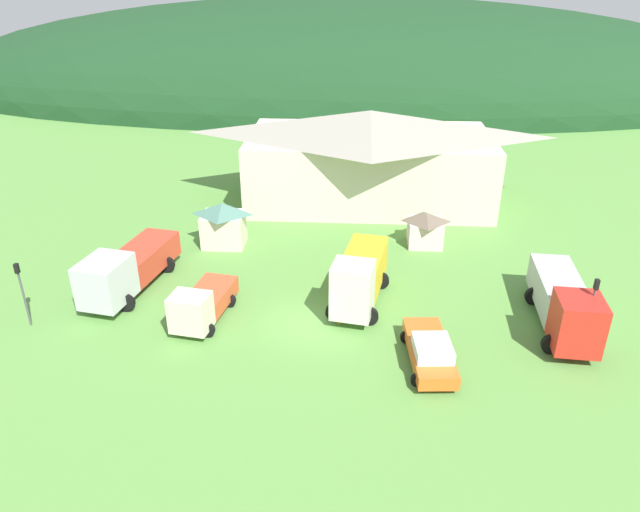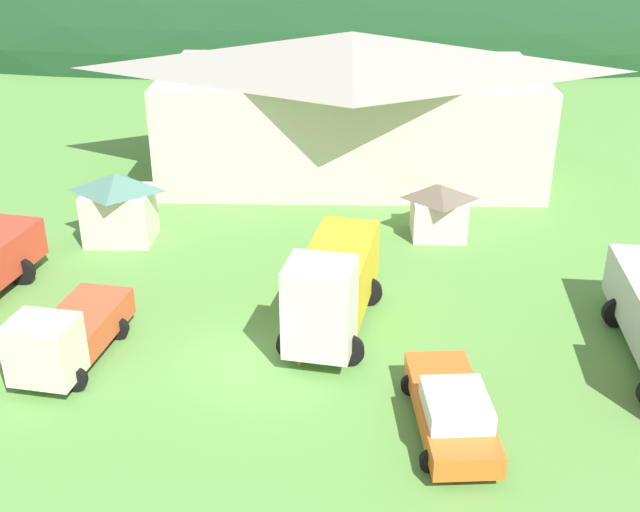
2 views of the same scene
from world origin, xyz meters
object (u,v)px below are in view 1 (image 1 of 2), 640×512
object	(u,v)px
crane_truck_red	(565,304)
service_pickup_orange	(430,351)
traffic_light_west	(22,288)
tow_truck_silver	(126,269)
traffic_light_east	(591,308)
play_shed_cream	(223,224)
light_truck_cream	(201,304)
depot_building	(369,155)
play_shed_pink	(425,228)
heavy_rig_striped	(359,276)
traffic_cone_near_pickup	(339,324)

from	to	relation	value
crane_truck_red	service_pickup_orange	xyz separation A→B (m)	(-7.62, -3.71, -0.83)
crane_truck_red	traffic_light_west	xyz separation A→B (m)	(-29.63, -1.38, 0.73)
tow_truck_silver	traffic_light_east	xyz separation A→B (m)	(25.94, -4.63, 0.99)
play_shed_cream	light_truck_cream	xyz separation A→B (m)	(0.87, -10.29, -0.49)
depot_building	crane_truck_red	distance (m)	22.25
play_shed_pink	crane_truck_red	size ratio (longest dim) A/B	0.31
heavy_rig_striped	traffic_cone_near_pickup	xyz separation A→B (m)	(-1.08, -2.30, -1.84)
traffic_light_west	traffic_light_east	xyz separation A→B (m)	(30.17, -0.59, 0.21)
play_shed_cream	crane_truck_red	size ratio (longest dim) A/B	0.38
tow_truck_silver	traffic_light_east	size ratio (longest dim) A/B	2.06
play_shed_cream	traffic_light_west	size ratio (longest dim) A/B	0.83
play_shed_cream	traffic_light_east	world-z (taller)	traffic_light_east
play_shed_cream	heavy_rig_striped	size ratio (longest dim) A/B	0.44
play_shed_cream	heavy_rig_striped	xyz separation A→B (m)	(9.71, -7.71, 0.19)
play_shed_pink	play_shed_cream	bearing A→B (deg)	-176.28
play_shed_cream	light_truck_cream	world-z (taller)	play_shed_cream
depot_building	traffic_light_west	distance (m)	28.38
light_truck_cream	traffic_light_west	world-z (taller)	traffic_light_west
play_shed_cream	service_pickup_orange	xyz separation A→B (m)	(13.28, -13.54, -0.82)
heavy_rig_striped	crane_truck_red	bearing A→B (deg)	89.67
play_shed_pink	service_pickup_orange	size ratio (longest dim) A/B	0.47
depot_building	play_shed_cream	bearing A→B (deg)	-137.20
depot_building	traffic_light_west	world-z (taller)	depot_building
traffic_cone_near_pickup	play_shed_cream	bearing A→B (deg)	130.76
play_shed_pink	light_truck_cream	xyz separation A→B (m)	(-13.56, -11.23, -0.11)
play_shed_pink	traffic_light_east	size ratio (longest dim) A/B	0.61
heavy_rig_striped	depot_building	bearing A→B (deg)	-171.99
play_shed_cream	service_pickup_orange	size ratio (longest dim) A/B	0.58
play_shed_cream	crane_truck_red	world-z (taller)	crane_truck_red
depot_building	traffic_cone_near_pickup	size ratio (longest dim) A/B	43.62
traffic_light_west	traffic_cone_near_pickup	bearing A→B (deg)	3.96
tow_truck_silver	traffic_cone_near_pickup	distance (m)	13.53
play_shed_pink	traffic_cone_near_pickup	distance (m)	12.46
crane_truck_red	traffic_light_east	bearing A→B (deg)	19.80
crane_truck_red	traffic_light_west	bearing A→B (deg)	-82.85
light_truck_cream	crane_truck_red	size ratio (longest dim) A/B	0.67
traffic_light_west	traffic_light_east	world-z (taller)	traffic_light_east
tow_truck_silver	traffic_light_west	distance (m)	5.90
heavy_rig_striped	service_pickup_orange	xyz separation A→B (m)	(3.57, -5.83, -1.01)
service_pickup_orange	traffic_cone_near_pickup	xyz separation A→B (m)	(-4.66, 3.53, -0.83)
play_shed_cream	tow_truck_silver	bearing A→B (deg)	-122.12
traffic_cone_near_pickup	crane_truck_red	bearing A→B (deg)	0.83
play_shed_cream	traffic_light_east	xyz separation A→B (m)	(21.44, -11.79, 0.95)
heavy_rig_striped	traffic_light_east	world-z (taller)	traffic_light_east
play_shed_cream	play_shed_pink	bearing A→B (deg)	3.72
crane_truck_red	traffic_light_west	distance (m)	29.67
service_pickup_orange	traffic_cone_near_pickup	world-z (taller)	service_pickup_orange
light_truck_cream	traffic_light_west	xyz separation A→B (m)	(-9.60, -0.92, 1.23)
service_pickup_orange	traffic_light_west	xyz separation A→B (m)	(-22.01, 2.33, 1.56)
play_shed_pink	heavy_rig_striped	xyz separation A→B (m)	(-4.72, -8.65, 0.57)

